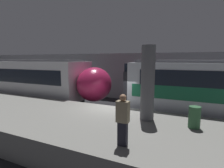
# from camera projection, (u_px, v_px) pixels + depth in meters

# --- Properties ---
(ground_plane) EXTENTS (120.00, 120.00, 0.00)m
(ground_plane) POSITION_uv_depth(u_px,v_px,m) (112.00, 124.00, 10.15)
(ground_plane) COLOR black
(platform) EXTENTS (40.00, 4.98, 1.11)m
(platform) POSITION_uv_depth(u_px,v_px,m) (90.00, 131.00, 7.83)
(platform) COLOR slate
(platform) RESTS_ON ground
(station_rear_barrier) EXTENTS (50.00, 0.15, 4.30)m
(station_rear_barrier) POSITION_uv_depth(u_px,v_px,m) (142.00, 77.00, 15.67)
(station_rear_barrier) COLOR gray
(station_rear_barrier) RESTS_ON ground
(support_pillar_near) EXTENTS (0.60, 0.60, 3.24)m
(support_pillar_near) POSITION_uv_depth(u_px,v_px,m) (148.00, 83.00, 7.55)
(support_pillar_near) COLOR #56565B
(support_pillar_near) RESTS_ON platform
(train_modern) EXTENTS (18.07, 3.11, 3.73)m
(train_modern) POSITION_uv_depth(u_px,v_px,m) (17.00, 79.00, 16.02)
(train_modern) COLOR black
(train_modern) RESTS_ON ground
(person_waiting) EXTENTS (0.38, 0.24, 1.61)m
(person_waiting) POSITION_uv_depth(u_px,v_px,m) (123.00, 119.00, 5.31)
(person_waiting) COLOR black
(person_waiting) RESTS_ON platform
(trash_bin) EXTENTS (0.44, 0.44, 0.85)m
(trash_bin) POSITION_uv_depth(u_px,v_px,m) (194.00, 117.00, 6.75)
(trash_bin) COLOR #2D5B38
(trash_bin) RESTS_ON platform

